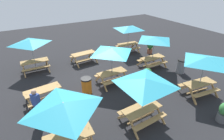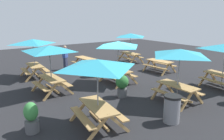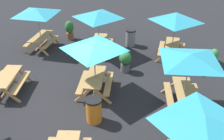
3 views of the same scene
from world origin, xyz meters
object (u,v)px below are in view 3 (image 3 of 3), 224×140
Objects in this scene: trash_bin_orange at (94,110)px; potted_plant_1 at (125,61)px; picnic_table_1 at (8,80)px; picnic_table_6 at (190,62)px; picnic_table_0 at (94,50)px; trash_bin_gray at (130,37)px; picnic_table_7 at (98,18)px; picnic_table_3 at (175,22)px; potted_plant_2 at (70,29)px; picnic_table_2 at (37,15)px; potted_plant_0 at (213,58)px; picnic_table_4 at (203,126)px.

potted_plant_1 is (-3.62, 0.87, 0.09)m from trash_bin_orange.
picnic_table_1 is 1.84× the size of potted_plant_1.
picnic_table_0 is at bearing -100.45° from picnic_table_6.
picnic_table_0 is 2.38× the size of trash_bin_gray.
picnic_table_7 is at bearing -138.27° from picnic_table_6.
potted_plant_2 is at bearing -97.96° from picnic_table_3.
picnic_table_1 is 0.67× the size of picnic_table_2.
picnic_table_3 is 3.92m from picnic_table_7.
potted_plant_0 is (0.89, 1.91, -1.48)m from picnic_table_3.
potted_plant_1 is (-2.20, 4.82, 0.02)m from picnic_table_1.
picnic_table_6 is 2.88× the size of trash_bin_gray.
trash_bin_orange is (5.60, 4.02, -1.49)m from picnic_table_2.
picnic_table_6 is at bearing 23.83° from trash_bin_gray.
picnic_table_2 reaches higher than potted_plant_2.
picnic_table_1 is 4.19m from trash_bin_orange.
picnic_table_1 is at bearing -71.43° from potted_plant_0.
picnic_table_0 is 3.68m from picnic_table_7.
picnic_table_2 and picnic_table_6 have the same top height.
picnic_table_0 is at bearing 50.72° from picnic_table_2.
trash_bin_orange is 0.84× the size of potted_plant_2.
picnic_table_2 reaches higher than potted_plant_0.
picnic_table_1 is 7.40m from picnic_table_6.
potted_plant_2 is (-2.57, -7.90, 0.12)m from potted_plant_0.
picnic_table_7 is 6.10m from potted_plant_0.
picnic_table_7 is 5.70m from trash_bin_orange.
picnic_table_0 reaches higher than trash_bin_orange.
trash_bin_gray is at bearing -116.71° from potted_plant_0.
potted_plant_1 is (-2.35, -2.44, -1.41)m from picnic_table_6.
picnic_table_4 is 6.24m from potted_plant_1.
picnic_table_3 is 2.38× the size of trash_bin_orange.
picnic_table_7 is 2.38× the size of trash_bin_orange.
picnic_table_0 is at bearing -172.00° from trash_bin_orange.
picnic_table_3 reaches higher than potted_plant_2.
picnic_table_2 is 1.20× the size of picnic_table_3.
picnic_table_0 is at bearing -31.70° from potted_plant_1.
trash_bin_orange reaches higher than picnic_table_1.
picnic_table_2 reaches higher than potted_plant_1.
picnic_table_2 and picnic_table_4 have the same top height.
potted_plant_1 is at bearing 41.07° from picnic_table_7.
potted_plant_0 is 8.31m from potted_plant_2.
potted_plant_0 is at bearing 148.18° from picnic_table_6.
trash_bin_orange is 3.73m from potted_plant_1.
potted_plant_1 is at bearing 73.99° from picnic_table_2.
trash_bin_orange is 6.81m from potted_plant_0.
picnic_table_1 is at bearing -11.92° from potted_plant_2.
potted_plant_0 is at bearing 80.88° from picnic_table_7.
picnic_table_2 is 2.42× the size of potted_plant_2.
potted_plant_1 is (2.94, -0.10, 0.09)m from trash_bin_gray.
potted_plant_2 is (-1.45, 1.27, -1.36)m from picnic_table_2.
potted_plant_0 is (-4.47, 5.14, 0.02)m from trash_bin_orange.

